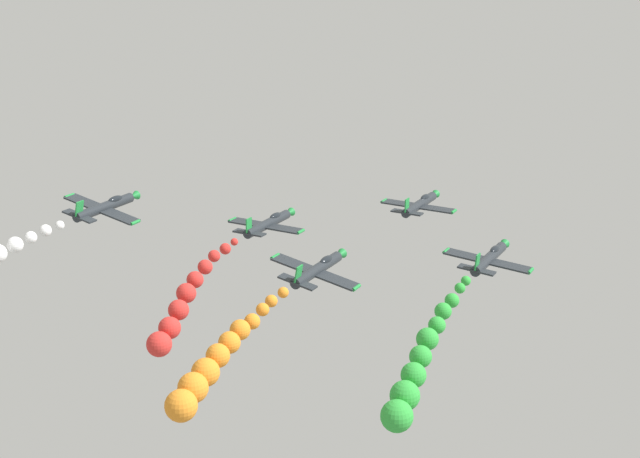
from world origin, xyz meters
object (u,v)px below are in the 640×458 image
Objects in this scene: airplane_right_inner at (489,258)px; airplane_lead at (420,204)px; airplane_left_outer at (318,269)px; airplane_right_outer at (105,207)px; airplane_left_inner at (268,223)px.

airplane_lead is at bearing 134.04° from airplane_right_inner.
airplane_left_outer is at bearing -134.93° from airplane_right_inner.
airplane_lead is 1.00× the size of airplane_right_outer.
airplane_right_inner is (13.32, -13.77, -0.67)m from airplane_lead.
airplane_lead is 27.13m from airplane_left_outer.
airplane_right_inner is 18.88m from airplane_left_outer.
airplane_lead is at bearing 46.78° from airplane_right_outer.
airplane_right_outer is at bearing -178.75° from airplane_left_outer.
airplane_right_inner is at bearing 1.97° from airplane_left_inner.
airplane_right_outer is at bearing -160.52° from airplane_right_inner.
airplane_right_inner is at bearing 19.48° from airplane_right_outer.
airplane_left_inner is 26.38m from airplane_right_inner.
airplane_right_outer is (-26.02, -27.69, 3.26)m from airplane_lead.
airplane_left_outer is (0.00, -27.13, 0.16)m from airplane_lead.
airplane_lead is 1.00× the size of airplane_right_inner.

